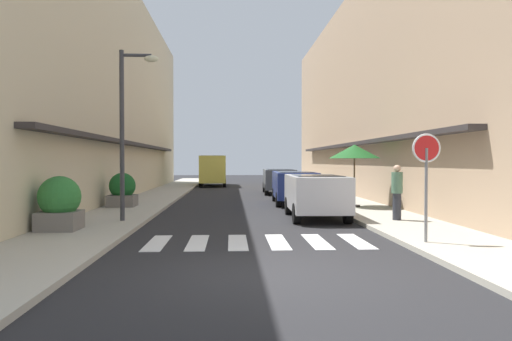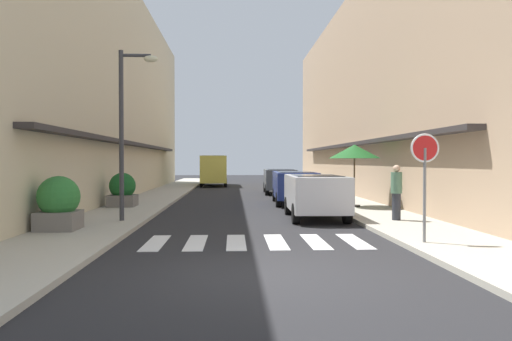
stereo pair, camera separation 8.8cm
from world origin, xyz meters
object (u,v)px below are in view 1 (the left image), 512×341
(parked_car_near, at_px, (316,192))
(parked_car_mid, at_px, (294,184))
(pedestrian_walking_near, at_px, (397,191))
(delivery_van, at_px, (213,168))
(street_lamp, at_px, (128,116))
(parked_car_far, at_px, (279,178))
(planter_corner, at_px, (59,203))
(planter_midblock, at_px, (122,190))
(round_street_sign, at_px, (426,159))
(cafe_umbrella, at_px, (354,152))

(parked_car_near, height_order, parked_car_mid, same)
(pedestrian_walking_near, bearing_deg, delivery_van, 49.67)
(parked_car_mid, distance_m, street_lamp, 9.19)
(parked_car_far, xyz_separation_m, planter_corner, (-7.37, -15.26, -0.10))
(street_lamp, bearing_deg, pedestrian_walking_near, -2.08)
(planter_midblock, bearing_deg, round_street_sign, -45.53)
(cafe_umbrella, bearing_deg, planter_corner, -147.77)
(round_street_sign, relative_size, cafe_umbrella, 0.98)
(parked_car_near, xyz_separation_m, round_street_sign, (1.52, -5.33, 1.06))
(parked_car_mid, bearing_deg, street_lamp, -132.27)
(planter_midblock, bearing_deg, parked_car_far, 50.45)
(cafe_umbrella, bearing_deg, street_lamp, -153.19)
(parked_car_mid, relative_size, cafe_umbrella, 1.82)
(parked_car_far, height_order, planter_corner, planter_corner)
(pedestrian_walking_near, bearing_deg, round_street_sign, -157.10)
(pedestrian_walking_near, bearing_deg, planter_midblock, 96.15)
(round_street_sign, bearing_deg, street_lamp, 150.36)
(street_lamp, distance_m, planter_midblock, 5.43)
(street_lamp, relative_size, planter_midblock, 3.84)
(parked_car_near, xyz_separation_m, cafe_umbrella, (2.09, 3.01, 1.39))
(delivery_van, height_order, round_street_sign, round_street_sign)
(street_lamp, relative_size, planter_corner, 3.64)
(street_lamp, relative_size, cafe_umbrella, 2.09)
(planter_corner, distance_m, pedestrian_walking_near, 9.78)
(delivery_van, bearing_deg, cafe_umbrella, -70.93)
(parked_car_far, relative_size, street_lamp, 0.83)
(delivery_van, relative_size, round_street_sign, 2.24)
(parked_car_near, xyz_separation_m, delivery_van, (-4.27, 21.40, 0.49))
(planter_corner, bearing_deg, parked_car_near, 21.89)
(parked_car_mid, height_order, pedestrian_walking_near, pedestrian_walking_near)
(parked_car_far, xyz_separation_m, round_street_sign, (1.52, -17.63, 1.06))
(cafe_umbrella, distance_m, planter_midblock, 9.45)
(round_street_sign, bearing_deg, parked_car_near, 105.95)
(parked_car_near, bearing_deg, planter_midblock, 153.67)
(cafe_umbrella, bearing_deg, pedestrian_walking_near, -87.61)
(delivery_van, bearing_deg, round_street_sign, -77.78)
(parked_car_far, relative_size, delivery_van, 0.79)
(cafe_umbrella, bearing_deg, parked_car_far, 102.69)
(planter_corner, bearing_deg, parked_car_far, 64.22)
(parked_car_far, distance_m, pedestrian_walking_near, 13.86)
(round_street_sign, bearing_deg, planter_midblock, 134.47)
(cafe_umbrella, distance_m, pedestrian_walking_near, 4.56)
(delivery_van, distance_m, pedestrian_walking_near, 23.69)
(round_street_sign, height_order, planter_midblock, round_street_sign)
(parked_car_mid, bearing_deg, cafe_umbrella, -49.96)
(delivery_van, xyz_separation_m, planter_corner, (-3.11, -24.36, -0.58))
(parked_car_mid, height_order, planter_corner, planter_corner)
(round_street_sign, height_order, planter_corner, round_street_sign)
(parked_car_far, relative_size, planter_corner, 3.03)
(street_lamp, relative_size, pedestrian_walking_near, 3.05)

